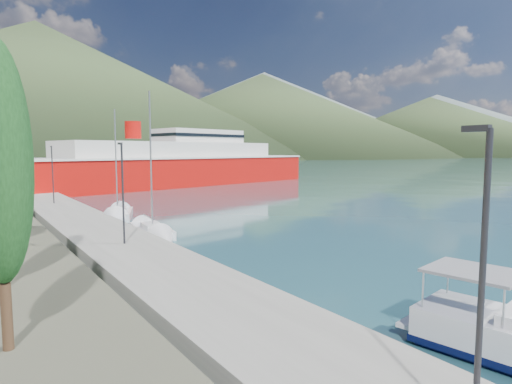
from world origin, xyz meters
TOP-DOWN VIEW (x-y plane):
  - ground at (0.00, 120.00)m, footprint 1400.00×1400.00m
  - quay at (-9.00, 26.00)m, footprint 5.00×88.00m
  - hills_far at (138.59, 618.73)m, footprint 1480.00×900.00m
  - hills_near at (98.04, 372.50)m, footprint 1010.00×520.00m
  - lamp_posts at (-9.00, 15.78)m, footprint 0.15×45.87m
  - sailboat_near at (-5.51, 18.38)m, footprint 2.99×8.18m
  - sailboat_mid at (-5.62, 28.11)m, footprint 5.04×7.90m
  - ferry at (15.28, 62.47)m, footprint 60.78×25.29m

SIDE VIEW (x-z plane):
  - ground at x=0.00m, z-range 0.00..0.00m
  - sailboat_near at x=-5.51m, z-range -5.47..6.04m
  - sailboat_mid at x=-5.62m, z-range -5.23..5.86m
  - quay at x=-9.00m, z-range 0.00..0.80m
  - ferry at x=15.28m, z-range -2.31..9.50m
  - lamp_posts at x=-9.00m, z-range 1.05..7.11m
  - hills_near at x=98.04m, z-range -8.32..106.68m
  - hills_far at x=138.59m, z-range -12.61..167.39m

